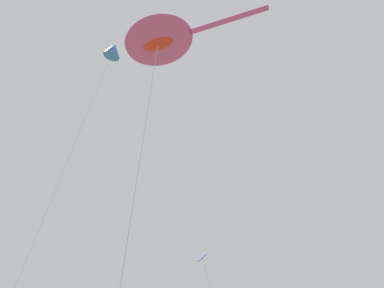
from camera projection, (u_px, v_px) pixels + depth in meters
big_show_kite at (161, 41)px, 15.90m from camera, size 3.62×7.85×17.54m
small_kite_diamond_red at (113, 50)px, 21.66m from camera, size 3.34×3.77×23.00m
small_kite_stunt_black at (207, 275)px, 16.57m from camera, size 2.72×2.22×9.75m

